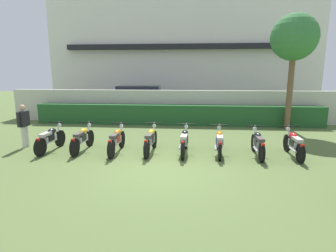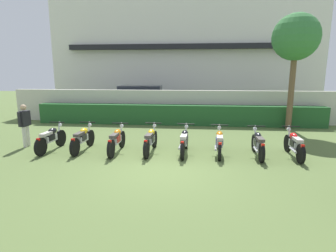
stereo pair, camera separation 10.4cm
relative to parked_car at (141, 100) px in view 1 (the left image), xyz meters
name	(u,v)px [view 1 (the left image)]	position (x,y,z in m)	size (l,w,h in m)	color
ground	(162,169)	(2.50, -10.17, -0.94)	(60.00, 60.00, 0.00)	#566B38
building	(183,53)	(2.50, 5.62, 3.33)	(19.80, 6.50, 8.52)	white
compound_wall	(177,106)	(2.50, -2.62, -0.05)	(18.81, 0.30, 1.78)	beige
hedge_row	(176,115)	(2.50, -3.32, -0.41)	(15.05, 0.70, 1.05)	#235628
parked_car	(141,100)	(0.00, 0.00, 0.00)	(4.57, 2.22, 1.89)	navy
tree_near_inspector	(294,39)	(8.00, -3.95, 3.35)	(2.15, 2.15, 5.42)	brown
motorcycle_in_row_0	(50,139)	(-1.65, -8.68, -0.48)	(0.60, 1.87, 0.97)	black
motorcycle_in_row_1	(82,139)	(-0.52, -8.57, -0.48)	(0.60, 1.92, 0.97)	black
motorcycle_in_row_2	(117,140)	(0.74, -8.67, -0.48)	(0.60, 1.94, 0.97)	black
motorcycle_in_row_3	(151,140)	(1.91, -8.55, -0.48)	(0.60, 1.98, 0.97)	black
motorcycle_in_row_4	(185,141)	(3.09, -8.57, -0.48)	(0.60, 1.95, 0.97)	black
motorcycle_in_row_5	(219,142)	(4.26, -8.55, -0.49)	(0.60, 1.88, 0.95)	black
motorcycle_in_row_6	(258,143)	(5.52, -8.64, -0.49)	(0.60, 1.85, 0.96)	black
motorcycle_in_row_7	(294,144)	(6.68, -8.59, -0.49)	(0.60, 1.88, 0.96)	black
inspector_person	(24,122)	(-2.87, -8.24, 0.00)	(0.22, 0.65, 1.59)	silver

